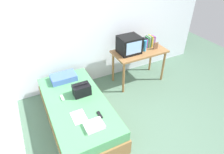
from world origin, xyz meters
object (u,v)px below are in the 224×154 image
(handbag, at_px, (82,90))
(remote_silver, at_px, (62,98))
(pillow, at_px, (64,77))
(folded_towel, at_px, (94,125))
(magazine, at_px, (79,117))
(water_bottle, at_px, (145,46))
(remote_dark, at_px, (100,115))
(book_row, at_px, (149,42))
(tv, at_px, (129,45))
(bed, at_px, (78,112))
(desk, at_px, (139,55))
(picture_frame, at_px, (156,46))

(handbag, xyz_separation_m, remote_silver, (-0.35, 0.05, -0.09))
(pillow, xyz_separation_m, folded_towel, (0.08, -1.37, -0.03))
(magazine, bearing_deg, handbag, 65.13)
(water_bottle, xyz_separation_m, remote_dark, (-1.52, -1.03, -0.41))
(book_row, distance_m, remote_silver, 2.24)
(magazine, bearing_deg, tv, 34.27)
(tv, relative_size, pillow, 0.91)
(remote_silver, bearing_deg, tv, 16.05)
(bed, bearing_deg, handbag, 43.65)
(remote_dark, bearing_deg, remote_silver, 122.15)
(remote_dark, height_order, remote_silver, same)
(handbag, xyz_separation_m, magazine, (-0.23, -0.50, -0.10))
(book_row, bearing_deg, remote_silver, -166.30)
(desk, distance_m, folded_towel, 2.05)
(book_row, distance_m, handbag, 1.91)
(remote_dark, distance_m, folded_towel, 0.24)
(picture_frame, bearing_deg, tv, 168.86)
(desk, relative_size, pillow, 2.40)
(magazine, bearing_deg, folded_towel, -64.62)
(desk, height_order, magazine, desk)
(tv, height_order, water_bottle, tv)
(water_bottle, height_order, book_row, book_row)
(water_bottle, xyz_separation_m, picture_frame, (0.27, -0.03, -0.05))
(handbag, bearing_deg, picture_frame, 11.92)
(folded_towel, bearing_deg, handbag, 83.09)
(bed, height_order, remote_silver, remote_silver)
(desk, bearing_deg, remote_dark, -142.82)
(remote_silver, bearing_deg, bed, -45.62)
(bed, bearing_deg, picture_frame, 14.96)
(water_bottle, height_order, picture_frame, water_bottle)
(bed, xyz_separation_m, remote_silver, (-0.19, 0.20, 0.25))
(magazine, bearing_deg, picture_frame, 23.10)
(handbag, bearing_deg, bed, -136.35)
(remote_silver, bearing_deg, handbag, -8.60)
(tv, height_order, handbag, tv)
(bed, distance_m, remote_dark, 0.58)
(pillow, distance_m, folded_towel, 1.37)
(bed, xyz_separation_m, remote_dark, (0.22, -0.47, 0.25))
(book_row, height_order, handbag, book_row)
(bed, distance_m, handbag, 0.40)
(desk, relative_size, folded_towel, 4.14)
(bed, height_order, folded_towel, folded_towel)
(desk, relative_size, magazine, 4.00)
(picture_frame, distance_m, remote_silver, 2.26)
(handbag, bearing_deg, book_row, 17.73)
(remote_dark, relative_size, folded_towel, 0.56)
(bed, distance_m, remote_silver, 0.37)
(water_bottle, bearing_deg, pillow, 174.92)
(pillow, bearing_deg, desk, -3.48)
(folded_towel, bearing_deg, tv, 43.92)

